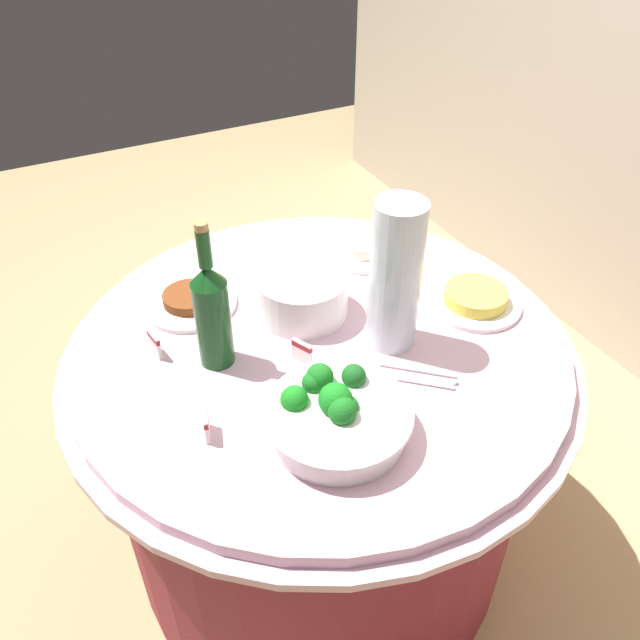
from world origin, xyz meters
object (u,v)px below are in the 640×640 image
(plate_stack, at_px, (302,295))
(label_placard_mid, at_px, (154,343))
(food_plate_stir_fry, at_px, (190,301))
(decorative_fruit_vase, at_px, (395,280))
(food_plate_rice, at_px, (363,248))
(broccoli_bowl, at_px, (336,416))
(serving_tongs, at_px, (420,376))
(food_plate_fried_egg, at_px, (475,299))
(wine_bottle, at_px, (212,312))
(label_placard_rear, at_px, (302,351))
(label_placard_front, at_px, (207,423))

(plate_stack, distance_m, label_placard_mid, 0.35)
(food_plate_stir_fry, distance_m, label_placard_mid, 0.18)
(decorative_fruit_vase, bearing_deg, food_plate_stir_fry, -132.23)
(plate_stack, xyz_separation_m, food_plate_rice, (-0.16, 0.26, -0.03))
(broccoli_bowl, height_order, plate_stack, broccoli_bowl)
(label_placard_mid, bearing_deg, serving_tongs, 55.08)
(serving_tongs, xyz_separation_m, food_plate_fried_egg, (-0.15, 0.26, 0.01))
(broccoli_bowl, height_order, wine_bottle, wine_bottle)
(food_plate_rice, bearing_deg, label_placard_rear, -46.28)
(label_placard_rear, bearing_deg, plate_stack, 153.74)
(broccoli_bowl, bearing_deg, label_placard_rear, 172.07)
(label_placard_front, relative_size, label_placard_mid, 1.00)
(serving_tongs, bearing_deg, label_placard_front, -96.79)
(food_plate_fried_egg, relative_size, label_placard_mid, 4.00)
(broccoli_bowl, distance_m, label_placard_mid, 0.45)
(serving_tongs, distance_m, food_plate_stir_fry, 0.58)
(label_placard_front, bearing_deg, serving_tongs, 83.21)
(plate_stack, distance_m, label_placard_front, 0.42)
(food_plate_stir_fry, height_order, food_plate_rice, food_plate_rice)
(food_plate_stir_fry, relative_size, label_placard_mid, 4.00)
(food_plate_stir_fry, xyz_separation_m, food_plate_rice, (-0.02, 0.48, 0.00))
(broccoli_bowl, distance_m, food_plate_fried_egg, 0.52)
(food_plate_fried_egg, xyz_separation_m, label_placard_front, (0.10, -0.70, 0.01))
(broccoli_bowl, relative_size, label_placard_mid, 5.09)
(label_placard_mid, relative_size, label_placard_rear, 1.00)
(wine_bottle, distance_m, label_placard_mid, 0.17)
(label_placard_mid, bearing_deg, wine_bottle, 54.68)
(plate_stack, height_order, wine_bottle, wine_bottle)
(serving_tongs, distance_m, food_plate_rice, 0.50)
(decorative_fruit_vase, xyz_separation_m, label_placard_rear, (-0.02, -0.21, -0.13))
(decorative_fruit_vase, relative_size, serving_tongs, 2.28)
(label_placard_rear, bearing_deg, wine_bottle, -119.72)
(food_plate_rice, relative_size, label_placard_mid, 4.00)
(food_plate_rice, height_order, label_placard_mid, label_placard_mid)
(decorative_fruit_vase, relative_size, label_placard_front, 6.18)
(food_plate_fried_egg, xyz_separation_m, label_placard_rear, (-0.00, -0.45, 0.01))
(serving_tongs, xyz_separation_m, label_placard_rear, (-0.16, -0.20, 0.03))
(decorative_fruit_vase, bearing_deg, plate_stack, -143.79)
(food_plate_stir_fry, bearing_deg, plate_stack, 57.23)
(broccoli_bowl, height_order, label_placard_rear, broccoli_bowl)
(wine_bottle, height_order, food_plate_rice, wine_bottle)
(wine_bottle, relative_size, label_placard_mid, 6.11)
(plate_stack, distance_m, wine_bottle, 0.26)
(serving_tongs, relative_size, food_plate_rice, 0.68)
(label_placard_mid, xyz_separation_m, label_placard_rear, (0.17, 0.27, 0.00))
(label_placard_mid, distance_m, label_placard_rear, 0.32)
(decorative_fruit_vase, bearing_deg, label_placard_rear, -95.66)
(wine_bottle, xyz_separation_m, food_plate_stir_fry, (-0.21, 0.01, -0.12))
(broccoli_bowl, height_order, decorative_fruit_vase, decorative_fruit_vase)
(wine_bottle, xyz_separation_m, decorative_fruit_vase, (0.11, 0.37, 0.03))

